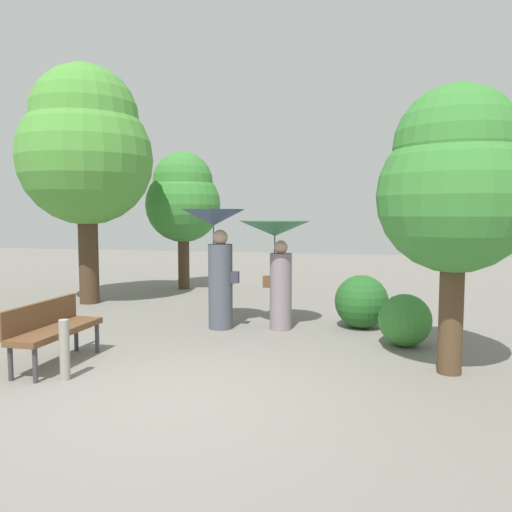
{
  "coord_description": "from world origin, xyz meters",
  "views": [
    {
      "loc": [
        2.04,
        -4.94,
        1.99
      ],
      "look_at": [
        0.0,
        3.8,
        1.23
      ],
      "focal_mm": 35.3,
      "sensor_mm": 36.0,
      "label": 1
    }
  ],
  "objects_px": {
    "person_right": "(277,249)",
    "tree_near_left": "(86,146)",
    "person_left": "(217,247)",
    "path_marker_post": "(65,350)",
    "tree_mid_left": "(183,198)",
    "tree_near_right": "(455,182)",
    "park_bench": "(51,327)"
  },
  "relations": [
    {
      "from": "tree_mid_left",
      "to": "path_marker_post",
      "type": "height_order",
      "value": "tree_mid_left"
    },
    {
      "from": "person_right",
      "to": "path_marker_post",
      "type": "height_order",
      "value": "person_right"
    },
    {
      "from": "tree_near_left",
      "to": "tree_near_right",
      "type": "height_order",
      "value": "tree_near_left"
    },
    {
      "from": "tree_near_left",
      "to": "path_marker_post",
      "type": "height_order",
      "value": "tree_near_left"
    },
    {
      "from": "tree_near_right",
      "to": "path_marker_post",
      "type": "xyz_separation_m",
      "value": [
        -4.53,
        -1.32,
        -2.01
      ]
    },
    {
      "from": "person_right",
      "to": "tree_mid_left",
      "type": "bearing_deg",
      "value": 46.81
    },
    {
      "from": "person_right",
      "to": "path_marker_post",
      "type": "distance_m",
      "value": 3.9
    },
    {
      "from": "tree_near_right",
      "to": "tree_mid_left",
      "type": "bearing_deg",
      "value": 134.62
    },
    {
      "from": "park_bench",
      "to": "tree_near_left",
      "type": "bearing_deg",
      "value": 26.32
    },
    {
      "from": "person_left",
      "to": "tree_mid_left",
      "type": "distance_m",
      "value": 4.83
    },
    {
      "from": "tree_near_left",
      "to": "tree_mid_left",
      "type": "relative_size",
      "value": 1.45
    },
    {
      "from": "person_right",
      "to": "tree_near_left",
      "type": "xyz_separation_m",
      "value": [
        -4.52,
        1.52,
        2.06
      ]
    },
    {
      "from": "person_left",
      "to": "path_marker_post",
      "type": "distance_m",
      "value": 3.35
    },
    {
      "from": "tree_mid_left",
      "to": "person_right",
      "type": "bearing_deg",
      "value": -50.88
    },
    {
      "from": "tree_near_left",
      "to": "tree_mid_left",
      "type": "distance_m",
      "value": 2.98
    },
    {
      "from": "person_left",
      "to": "tree_mid_left",
      "type": "xyz_separation_m",
      "value": [
        -2.23,
        4.17,
        0.98
      ]
    },
    {
      "from": "park_bench",
      "to": "tree_near_left",
      "type": "height_order",
      "value": "tree_near_left"
    },
    {
      "from": "park_bench",
      "to": "tree_mid_left",
      "type": "distance_m",
      "value": 7.01
    },
    {
      "from": "person_left",
      "to": "path_marker_post",
      "type": "bearing_deg",
      "value": 170.4
    },
    {
      "from": "park_bench",
      "to": "path_marker_post",
      "type": "distance_m",
      "value": 0.74
    },
    {
      "from": "path_marker_post",
      "to": "tree_near_left",
      "type": "bearing_deg",
      "value": 118.38
    },
    {
      "from": "tree_mid_left",
      "to": "path_marker_post",
      "type": "xyz_separation_m",
      "value": [
        1.29,
        -7.21,
        -2.03
      ]
    },
    {
      "from": "tree_near_right",
      "to": "tree_mid_left",
      "type": "distance_m",
      "value": 8.28
    },
    {
      "from": "park_bench",
      "to": "tree_mid_left",
      "type": "bearing_deg",
      "value": 7.18
    },
    {
      "from": "tree_mid_left",
      "to": "park_bench",
      "type": "bearing_deg",
      "value": -83.5
    },
    {
      "from": "path_marker_post",
      "to": "person_right",
      "type": "bearing_deg",
      "value": 58.46
    },
    {
      "from": "person_right",
      "to": "tree_mid_left",
      "type": "relative_size",
      "value": 0.52
    },
    {
      "from": "tree_near_left",
      "to": "path_marker_post",
      "type": "relative_size",
      "value": 7.09
    },
    {
      "from": "person_left",
      "to": "person_right",
      "type": "xyz_separation_m",
      "value": [
        1.02,
        0.16,
        -0.03
      ]
    },
    {
      "from": "tree_near_right",
      "to": "path_marker_post",
      "type": "distance_m",
      "value": 5.12
    },
    {
      "from": "tree_mid_left",
      "to": "path_marker_post",
      "type": "bearing_deg",
      "value": -79.87
    },
    {
      "from": "person_left",
      "to": "tree_mid_left",
      "type": "bearing_deg",
      "value": 35.88
    }
  ]
}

